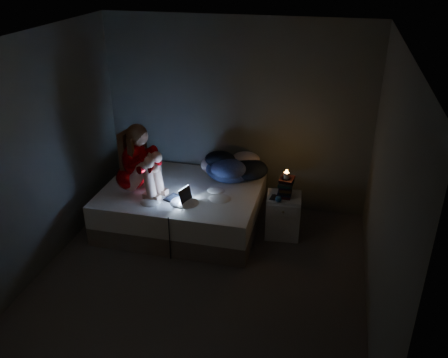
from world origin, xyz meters
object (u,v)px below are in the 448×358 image
(woman, at_px, (129,158))
(phone, at_px, (273,197))
(nightstand, at_px, (283,215))
(candle, at_px, (286,175))
(laptop, at_px, (177,193))
(bed, at_px, (182,207))

(woman, bearing_deg, phone, 18.30)
(woman, distance_m, nightstand, 2.06)
(candle, bearing_deg, woman, -171.18)
(laptop, distance_m, phone, 1.18)
(laptop, bearing_deg, phone, 36.37)
(laptop, xyz_separation_m, candle, (1.27, 0.41, 0.19))
(laptop, height_order, phone, laptop)
(nightstand, height_order, phone, phone)
(woman, height_order, candle, woman)
(bed, height_order, woman, woman)
(bed, bearing_deg, phone, 0.76)
(bed, height_order, candle, candle)
(bed, xyz_separation_m, woman, (-0.59, -0.20, 0.73))
(woman, distance_m, phone, 1.84)
(woman, relative_size, nightstand, 1.64)
(woman, bearing_deg, bed, 29.93)
(laptop, height_order, nightstand, laptop)
(bed, height_order, nightstand, nightstand)
(phone, bearing_deg, nightstand, 40.20)
(nightstand, distance_m, phone, 0.32)
(nightstand, bearing_deg, phone, -157.38)
(candle, height_order, phone, candle)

